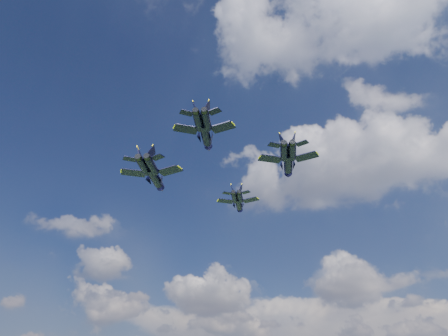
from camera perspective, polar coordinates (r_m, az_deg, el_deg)
The scene contains 4 objects.
jet_lead at distance 111.92m, azimuth 1.93°, elevation -4.70°, with size 10.05×13.95×3.31m.
jet_left at distance 98.06m, azimuth -8.99°, elevation -1.22°, with size 13.03×18.04×4.27m.
jet_right at distance 97.76m, azimuth 8.38°, elevation 0.59°, with size 12.37×17.13×4.05m.
jet_slot at distance 83.42m, azimuth -2.40°, elevation 4.34°, with size 11.03×15.22×3.62m.
Camera 1 is at (43.23, -74.88, 11.52)m, focal length 35.00 mm.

